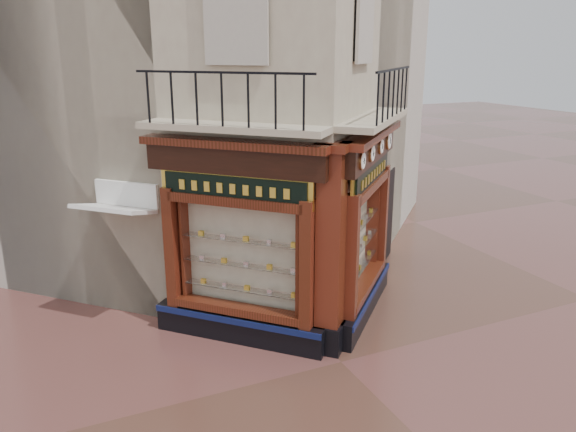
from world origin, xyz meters
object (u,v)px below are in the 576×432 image
clock_b (372,153)px  signboard_left (234,188)px  clock_c (381,146)px  clock_a (362,161)px  corner_pilaster (330,254)px  signboard_right (371,174)px  awning (124,324)px  clock_d (389,140)px

clock_b → signboard_left: (-2.61, 0.47, -0.52)m
clock_c → signboard_left: (-3.21, -0.13, -0.52)m
clock_a → corner_pilaster: bearing=133.9°
clock_b → signboard_right: clock_b is taller
clock_a → clock_b: 0.79m
clock_a → clock_c: size_ratio=1.04×
corner_pilaster → signboard_left: corner_pilaster is taller
clock_b → signboard_right: bearing=11.3°
awning → signboard_left: 4.02m
corner_pilaster → clock_a: corner_pilaster is taller
corner_pilaster → clock_c: 2.68m
clock_b → signboard_right: (0.31, 0.47, -0.52)m
clock_d → signboard_left: (-3.81, -0.73, -0.52)m
clock_d → awning: 6.86m
corner_pilaster → clock_a: size_ratio=11.88×
clock_a → signboard_left: 2.35m
signboard_right → clock_b: bearing=-168.7°
clock_c → clock_b: bearing=-180.0°
clock_d → signboard_left: clock_d is taller
clock_b → clock_c: 0.85m
clock_a → clock_c: 1.64m
clock_b → awning: 6.20m
clock_d → signboard_right: bearing=174.5°
clock_d → signboard_right: size_ratio=0.19×
awning → clock_a: bearing=-169.1°
signboard_right → signboard_left: bearing=135.0°
clock_a → clock_d: size_ratio=0.82×
corner_pilaster → clock_b: (1.15, 0.54, 1.67)m
clock_c → signboard_left: size_ratio=0.15×
clock_b → clock_c: bearing=0.0°
clock_d → clock_b: bearing=-180.0°
clock_b → awning: size_ratio=0.23×
clock_d → awning: size_ratio=0.28×
clock_d → awning: (-5.75, 0.95, -3.62)m
clock_c → awning: 6.48m
clock_c → awning: size_ratio=0.22×
clock_d → signboard_right: (-0.88, -0.73, -0.52)m
corner_pilaster → clock_d: 3.37m
signboard_left → clock_a: bearing=-161.5°
clock_d → signboard_right: 1.26m
clock_a → clock_b: (0.56, 0.56, 0.00)m
clock_a → signboard_right: clock_a is taller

